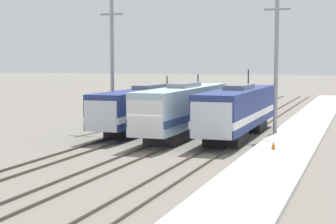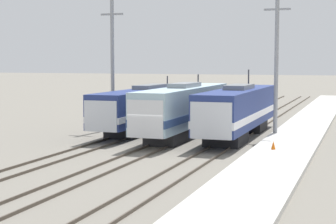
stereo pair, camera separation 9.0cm
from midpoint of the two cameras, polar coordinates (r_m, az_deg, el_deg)
ground_plane at (r=37.99m, az=-1.77°, el=-3.87°), size 400.00×400.00×0.00m
rail_pair_far_left at (r=39.67m, az=-7.46°, el=-3.41°), size 1.51×120.00×0.15m
rail_pair_center at (r=37.98m, az=-1.77°, el=-3.76°), size 1.51×120.00×0.15m
rail_pair_far_right at (r=36.70m, az=4.39°, el=-4.09°), size 1.51×120.00×0.15m
locomotive_far_left at (r=48.81m, az=-2.04°, el=0.56°), size 2.81×19.90×4.56m
locomotive_center at (r=44.17m, az=1.43°, el=0.27°), size 2.79×17.13×4.84m
locomotive_far_right at (r=43.82m, az=6.99°, el=0.13°), size 3.04×16.92×5.26m
catenary_tower_left at (r=49.08m, az=-5.75°, el=5.04°), size 2.07×0.33×11.35m
catenary_tower_right at (r=44.97m, az=10.88°, el=4.95°), size 2.07×0.33×11.35m
platform at (r=35.83m, az=11.23°, el=-4.28°), size 4.00×120.00×0.30m
traffic_cone at (r=36.91m, az=10.59°, el=-3.32°), size 0.29×0.29×0.55m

